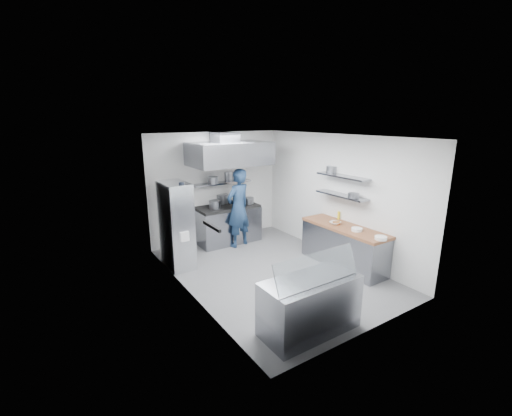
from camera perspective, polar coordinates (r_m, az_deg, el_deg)
floor at (r=7.35m, az=2.60°, el=-10.48°), size 5.00×5.00×0.00m
ceiling at (r=6.66m, az=2.88°, el=11.88°), size 5.00×5.00×0.00m
wall_back at (r=8.97m, az=-6.65°, el=3.53°), size 3.60×2.80×0.02m
wall_front at (r=5.15m, az=19.26°, el=-5.77°), size 3.60×2.80×0.02m
wall_left at (r=6.04m, az=-11.29°, el=-2.22°), size 2.80×5.00×0.02m
wall_right at (r=8.03m, az=13.22°, el=1.91°), size 2.80×5.00×0.02m
gas_range at (r=8.90m, az=-4.74°, el=-2.82°), size 1.60×0.80×0.90m
cooktop at (r=8.77m, az=-4.80°, el=0.17°), size 1.57×0.78×0.06m
stock_pot_left at (r=8.54m, az=-6.88°, el=0.61°), size 0.29×0.29×0.20m
stock_pot_mid at (r=9.03m, az=-5.60°, el=1.56°), size 0.31×0.31×0.24m
stock_pot_right at (r=8.96m, az=-1.22°, el=1.26°), size 0.26×0.26×0.16m
over_range_shelf at (r=8.85m, az=-5.63°, el=4.20°), size 1.60×0.30×0.04m
shelf_pot_a at (r=8.60m, az=-7.19°, el=4.58°), size 0.26×0.26×0.18m
shelf_pot_b at (r=9.16m, az=-4.74°, el=5.40°), size 0.31×0.31×0.22m
extractor_hood at (r=8.38m, az=-4.43°, el=9.02°), size 1.90×1.15×0.55m
hood_duct at (r=8.54m, az=-5.22°, el=11.67°), size 0.55×0.55×0.24m
red_firebox at (r=8.44m, az=-14.08°, el=2.61°), size 0.22×0.10×0.26m
chef at (r=8.45m, az=-2.98°, el=-0.02°), size 0.82×0.65×1.96m
wire_rack at (r=7.49m, az=-13.15°, el=-2.77°), size 0.50×0.90×1.85m
rack_bin_a at (r=7.19m, az=-12.03°, el=-4.51°), size 0.18×0.22×0.20m
rack_bin_b at (r=7.33m, az=-13.14°, el=-0.11°), size 0.13×0.17×0.15m
rack_jar at (r=7.02m, az=-12.31°, el=3.47°), size 0.10×0.10×0.18m
knife_strip at (r=5.21m, az=-7.39°, el=-3.06°), size 0.04×0.55×0.05m
prep_counter_base at (r=7.70m, az=14.35°, el=-6.36°), size 0.62×2.00×0.84m
prep_counter_top at (r=7.55m, az=14.56°, el=-3.17°), size 0.65×2.04×0.06m
plate_stack_a at (r=6.93m, az=20.09°, el=-4.71°), size 0.23×0.23×0.06m
plate_stack_b at (r=7.29m, az=16.46°, el=-3.44°), size 0.22×0.22×0.06m
copper_pan at (r=7.63m, az=13.25°, el=-2.44°), size 0.16×0.16×0.06m
squeeze_bottle at (r=8.00m, az=13.60°, el=-1.20°), size 0.05×0.05×0.18m
mixing_bowl at (r=7.62m, az=13.05°, el=-2.45°), size 0.28×0.28×0.06m
wall_shelf_lower at (r=7.70m, az=14.04°, el=2.07°), size 0.30×1.30×0.04m
wall_shelf_upper at (r=7.62m, az=14.23°, el=5.15°), size 0.30×1.30×0.04m
shelf_pot_c at (r=7.41m, az=15.95°, el=2.01°), size 0.23×0.23×0.10m
shelf_pot_d at (r=8.00m, az=12.49°, el=6.35°), size 0.24×0.24×0.14m
display_case at (r=5.37m, az=8.95°, el=-15.73°), size 1.50×0.70×0.85m
display_glass at (r=5.00m, az=10.18°, el=-9.89°), size 1.47×0.19×0.42m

